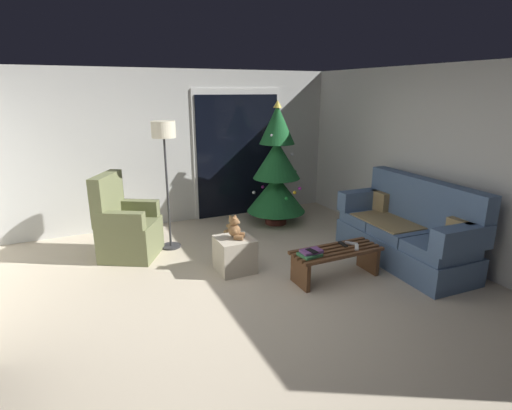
% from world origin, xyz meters
% --- Properties ---
extents(ground_plane, '(7.00, 7.00, 0.00)m').
position_xyz_m(ground_plane, '(0.00, 0.00, 0.00)').
color(ground_plane, beige).
extents(wall_back, '(5.72, 0.12, 2.50)m').
position_xyz_m(wall_back, '(0.00, 3.06, 1.25)').
color(wall_back, beige).
rests_on(wall_back, ground).
extents(wall_right, '(0.12, 6.00, 2.50)m').
position_xyz_m(wall_right, '(2.86, 0.00, 1.25)').
color(wall_right, beige).
rests_on(wall_right, ground).
extents(patio_door_frame, '(1.60, 0.02, 2.20)m').
position_xyz_m(patio_door_frame, '(1.11, 2.99, 1.10)').
color(patio_door_frame, silver).
rests_on(patio_door_frame, ground).
extents(patio_door_glass, '(1.50, 0.02, 2.10)m').
position_xyz_m(patio_door_glass, '(1.11, 2.97, 1.05)').
color(patio_door_glass, black).
rests_on(patio_door_glass, ground).
extents(couch, '(0.86, 1.97, 1.08)m').
position_xyz_m(couch, '(2.32, 0.14, 0.40)').
color(couch, slate).
rests_on(couch, ground).
extents(coffee_table, '(1.10, 0.40, 0.37)m').
position_xyz_m(coffee_table, '(1.17, 0.10, 0.25)').
color(coffee_table, brown).
rests_on(coffee_table, ground).
extents(remote_black, '(0.06, 0.16, 0.02)m').
position_xyz_m(remote_black, '(1.32, 0.18, 0.38)').
color(remote_black, black).
rests_on(remote_black, coffee_table).
extents(remote_silver, '(0.13, 0.15, 0.02)m').
position_xyz_m(remote_silver, '(1.43, 0.16, 0.38)').
color(remote_silver, '#ADADB2').
rests_on(remote_silver, coffee_table).
extents(remote_white, '(0.13, 0.15, 0.02)m').
position_xyz_m(remote_white, '(1.41, 0.03, 0.38)').
color(remote_white, silver).
rests_on(remote_white, coffee_table).
extents(book_stack, '(0.27, 0.22, 0.06)m').
position_xyz_m(book_stack, '(0.79, 0.08, 0.40)').
color(book_stack, '#337042').
rests_on(book_stack, coffee_table).
extents(cell_phone, '(0.09, 0.15, 0.01)m').
position_xyz_m(cell_phone, '(0.79, 0.05, 0.44)').
color(cell_phone, black).
rests_on(cell_phone, book_stack).
extents(christmas_tree, '(0.97, 0.97, 2.03)m').
position_xyz_m(christmas_tree, '(1.47, 2.20, 0.90)').
color(christmas_tree, '#4C1E19').
rests_on(christmas_tree, ground).
extents(armchair, '(0.94, 0.93, 1.13)m').
position_xyz_m(armchair, '(-0.99, 1.84, 0.40)').
color(armchair, olive).
rests_on(armchair, ground).
extents(floor_lamp, '(0.32, 0.32, 1.78)m').
position_xyz_m(floor_lamp, '(-0.39, 1.90, 1.51)').
color(floor_lamp, '#2D2D30').
rests_on(floor_lamp, ground).
extents(ottoman, '(0.44, 0.44, 0.43)m').
position_xyz_m(ottoman, '(0.16, 0.80, 0.21)').
color(ottoman, '#B2A893').
rests_on(ottoman, ground).
extents(teddy_bear_chestnut, '(0.22, 0.21, 0.29)m').
position_xyz_m(teddy_bear_chestnut, '(0.17, 0.80, 0.55)').
color(teddy_bear_chestnut, brown).
rests_on(teddy_bear_chestnut, ottoman).
extents(teddy_bear_honey_by_tree, '(0.22, 0.21, 0.29)m').
position_xyz_m(teddy_bear_honey_by_tree, '(0.62, 2.07, 0.12)').
color(teddy_bear_honey_by_tree, tan).
rests_on(teddy_bear_honey_by_tree, ground).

